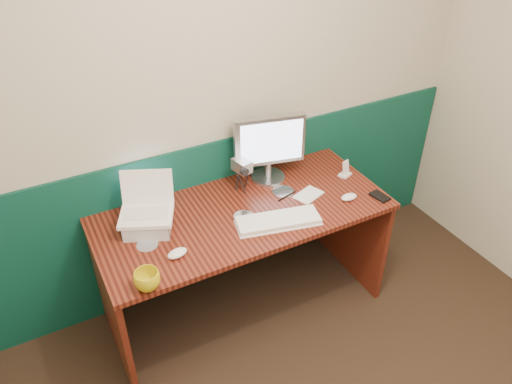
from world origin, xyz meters
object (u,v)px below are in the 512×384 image
camcorder (242,177)px  laptop (144,200)px  desk (244,262)px  monitor (268,148)px  mug (147,280)px  keyboard (278,221)px

camcorder → laptop: bearing=175.2°
desk → laptop: bearing=170.2°
monitor → mug: monitor is taller
keyboard → mug: 0.76m
mug → monitor: bearing=30.4°
keyboard → mug: size_ratio=3.69×
laptop → mug: 0.44m
mug → camcorder: bearing=34.5°
desk → laptop: (-0.50, 0.09, 0.57)m
monitor → laptop: bearing=-157.2°
desk → laptop: size_ratio=6.01×
keyboard → camcorder: size_ratio=2.41×
desk → monitor: 0.68m
mug → camcorder: size_ratio=0.65×
desk → keyboard: size_ratio=3.66×
desk → camcorder: camcorder is taller
laptop → camcorder: (0.59, 0.09, -0.10)m
monitor → mug: size_ratio=3.45×
monitor → camcorder: size_ratio=2.25×
monitor → keyboard: (-0.16, -0.40, -0.19)m
desk → monitor: monitor is taller
monitor → mug: 1.06m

